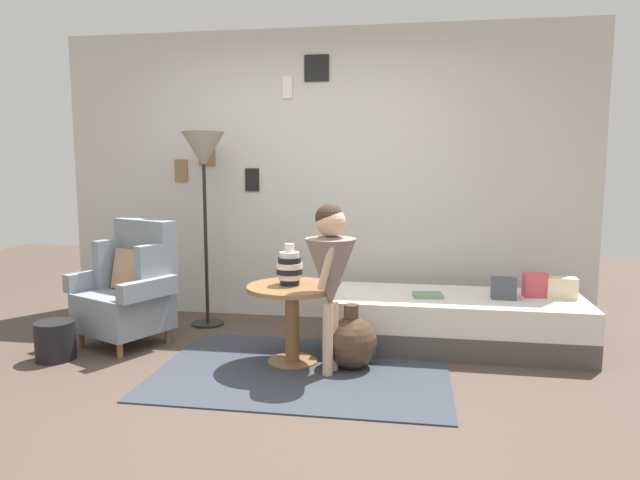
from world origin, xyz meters
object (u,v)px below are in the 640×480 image
side_table (293,307)px  magazine_basket (55,340)px  demijohn_near (351,342)px  book_on_daybed (428,295)px  floor_lamp (204,159)px  vase_striped (290,267)px  daybed (457,321)px  armchair (130,288)px  person_child (331,266)px

side_table → magazine_basket: (-1.72, -0.20, -0.27)m
side_table → demijohn_near: side_table is taller
book_on_daybed → floor_lamp: bearing=169.7°
vase_striped → magazine_basket: (-1.69, -0.23, -0.55)m
book_on_daybed → magazine_basket: book_on_daybed is taller
daybed → book_on_daybed: book_on_daybed is taller
armchair → demijohn_near: size_ratio=2.16×
floor_lamp → person_child: bearing=-39.2°
book_on_daybed → vase_striped: bearing=-154.1°
daybed → demijohn_near: demijohn_near is taller
daybed → magazine_basket: (-2.89, -0.78, -0.06)m
armchair → side_table: size_ratio=1.52×
vase_striped → person_child: bearing=-31.4°
daybed → demijohn_near: bearing=-141.2°
side_table → magazine_basket: side_table is taller
vase_striped → magazine_basket: size_ratio=1.04×
side_table → vase_striped: (-0.03, 0.03, 0.27)m
daybed → magazine_basket: daybed is taller
demijohn_near → magazine_basket: (-2.14, -0.17, -0.05)m
vase_striped → person_child: 0.38m
vase_striped → book_on_daybed: size_ratio=1.33×
side_table → floor_lamp: (-0.95, 0.85, 1.05)m
vase_striped → demijohn_near: size_ratio=0.65×
vase_striped → magazine_basket: vase_striped is taller
side_table → demijohn_near: 0.48m
side_table → person_child: person_child is taller
magazine_basket → side_table: bearing=6.7°
person_child → side_table: bearing=150.5°
armchair → book_on_daybed: 2.32m
floor_lamp → magazine_basket: floor_lamp is taller
side_table → person_child: size_ratio=0.56×
person_child → daybed: bearing=40.0°
armchair → person_child: 1.74m
daybed → book_on_daybed: (-0.23, -0.07, 0.22)m
person_child → magazine_basket: (-2.01, -0.04, -0.60)m
armchair → book_on_daybed: (2.31, 0.24, -0.02)m
vase_striped → floor_lamp: 1.46m
armchair → side_table: (1.37, -0.27, -0.03)m
side_table → vase_striped: bearing=133.3°
floor_lamp → book_on_daybed: (1.90, -0.34, -1.04)m
side_table → vase_striped: vase_striped is taller
demijohn_near → side_table: bearing=175.4°
floor_lamp → demijohn_near: floor_lamp is taller
daybed → floor_lamp: (-2.13, 0.27, 1.26)m
demijohn_near → magazine_basket: 2.14m
daybed → person_child: person_child is taller
daybed → demijohn_near: size_ratio=4.24×
person_child → demijohn_near: 0.58m
floor_lamp → book_on_daybed: bearing=-10.3°
floor_lamp → demijohn_near: size_ratio=3.74×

